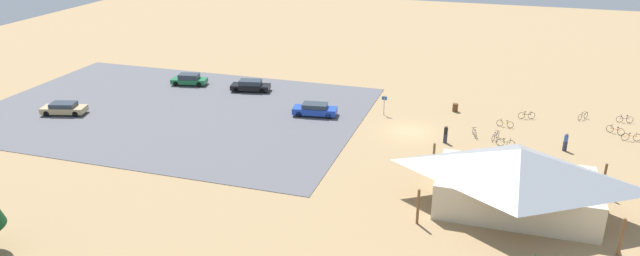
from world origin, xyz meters
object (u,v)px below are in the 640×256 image
object	(u,v)px
bicycle_silver_near_porch	(583,116)
car_green_end_stall	(189,79)
bike_pavilion	(517,176)
bicycle_blue_trailside	(496,136)
bicycle_yellow_yard_left	(505,124)
bicycle_white_edge_north	(475,133)
bicycle_orange_lone_west	(631,137)
lot_sign	(384,103)
bicycle_green_edge_south	(506,143)
car_black_back_corner	(250,86)
bicycle_black_lone_east	(527,115)
car_tan_second_row	(64,108)
visitor_at_bikes	(446,134)
bicycle_red_mid_cluster	(615,130)
trash_bin	(455,108)
bicycle_purple_back_row	(625,119)
visitor_near_lot	(566,141)
car_blue_by_curb	(315,109)

from	to	relation	value
bicycle_silver_near_porch	car_green_end_stall	distance (m)	45.91
bike_pavilion	bicycle_blue_trailside	size ratio (longest dim) A/B	8.56
bicycle_yellow_yard_left	bicycle_white_edge_north	bearing A→B (deg)	51.36
bicycle_orange_lone_west	bicycle_blue_trailside	distance (m)	13.05
lot_sign	bicycle_orange_lone_west	world-z (taller)	lot_sign
bicycle_yellow_yard_left	bicycle_blue_trailside	bearing A→B (deg)	77.72
bicycle_green_edge_south	car_black_back_corner	distance (m)	30.96
bicycle_black_lone_east	car_green_end_stall	size ratio (longest dim) A/B	0.38
car_tan_second_row	visitor_at_bikes	world-z (taller)	visitor_at_bikes
bicycle_red_mid_cluster	bicycle_blue_trailside	size ratio (longest dim) A/B	0.99
trash_bin	bicycle_orange_lone_west	xyz separation A→B (m)	(-17.03, 3.33, -0.05)
bicycle_orange_lone_west	car_tan_second_row	bearing A→B (deg)	10.30
bicycle_orange_lone_west	bicycle_purple_back_row	xyz separation A→B (m)	(-0.20, -5.20, -0.03)
bicycle_yellow_yard_left	bicycle_green_edge_south	bearing A→B (deg)	91.73
bicycle_black_lone_east	bicycle_white_edge_north	distance (m)	8.35
bicycle_black_lone_east	car_tan_second_row	world-z (taller)	car_tan_second_row
trash_bin	bicycle_green_edge_south	world-z (taller)	bicycle_green_edge_south
bicycle_green_edge_south	bicycle_red_mid_cluster	size ratio (longest dim) A/B	1.09
bicycle_orange_lone_west	visitor_near_lot	xyz separation A→B (m)	(6.31, 4.46, 0.55)
bicycle_silver_near_porch	bicycle_white_edge_north	bearing A→B (deg)	38.02
bicycle_purple_back_row	bicycle_orange_lone_west	bearing A→B (deg)	87.78
bike_pavilion	bicycle_yellow_yard_left	size ratio (longest dim) A/B	7.97
bicycle_green_edge_south	car_blue_by_curb	bearing A→B (deg)	-7.39
trash_bin	bicycle_yellow_yard_left	distance (m)	6.22
trash_bin	lot_sign	size ratio (longest dim) A/B	0.41
bicycle_green_edge_south	car_blue_by_curb	xyz separation A→B (m)	(19.77, -2.56, 0.33)
car_tan_second_row	trash_bin	bearing A→B (deg)	-161.17
bicycle_black_lone_east	visitor_at_bikes	xyz separation A→B (m)	(7.54, 9.21, 0.56)
bicycle_black_lone_east	bicycle_blue_trailside	xyz separation A→B (m)	(2.96, 6.94, -0.02)
bicycle_yellow_yard_left	bicycle_silver_near_porch	xyz separation A→B (m)	(-7.85, -4.82, 0.00)
bike_pavilion	car_black_back_corner	bearing A→B (deg)	-33.59
visitor_near_lot	visitor_at_bikes	size ratio (longest dim) A/B	1.00
trash_bin	car_blue_by_curb	bearing A→B (deg)	22.64
bicycle_green_edge_south	bicycle_red_mid_cluster	world-z (taller)	bicycle_green_edge_south
lot_sign	car_blue_by_curb	size ratio (longest dim) A/B	0.45
lot_sign	bicycle_silver_near_porch	bearing A→B (deg)	-166.19
bicycle_purple_back_row	bicycle_black_lone_east	bearing A→B (deg)	11.00
lot_sign	car_green_end_stall	world-z (taller)	lot_sign
car_black_back_corner	car_tan_second_row	bearing A→B (deg)	40.22
trash_bin	bicycle_green_edge_south	bearing A→B (deg)	122.70
bicycle_white_edge_north	visitor_at_bikes	size ratio (longest dim) A/B	0.90
trash_bin	car_blue_by_curb	size ratio (longest dim) A/B	0.18
bicycle_black_lone_east	car_tan_second_row	size ratio (longest dim) A/B	0.35
car_green_end_stall	bicycle_green_edge_south	bearing A→B (deg)	167.73
bicycle_yellow_yard_left	bicycle_black_lone_east	world-z (taller)	bicycle_black_lone_east
bicycle_silver_near_porch	bicycle_blue_trailside	xyz separation A→B (m)	(8.67, 8.56, 0.00)
bicycle_red_mid_cluster	visitor_at_bikes	xyz separation A→B (m)	(15.92, 7.42, 0.57)
bicycle_green_edge_south	car_black_back_corner	bearing A→B (deg)	-15.51
bicycle_white_edge_north	bicycle_red_mid_cluster	xyz separation A→B (m)	(-13.33, -4.93, 0.03)
bicycle_yellow_yard_left	bicycle_red_mid_cluster	distance (m)	10.62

